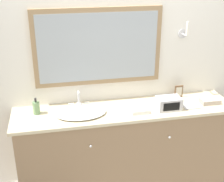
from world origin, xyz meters
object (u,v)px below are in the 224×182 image
object	(u,v)px
picture_frame	(179,91)
soap_bottle	(36,108)
sink_basin	(81,112)
appliance_box	(169,103)

from	to	relation	value
picture_frame	soap_bottle	bearing A→B (deg)	-176.59
soap_bottle	picture_frame	distance (m)	1.45
sink_basin	soap_bottle	size ratio (longest dim) A/B	2.91
sink_basin	picture_frame	xyz separation A→B (m)	(1.04, 0.17, 0.05)
sink_basin	soap_bottle	xyz separation A→B (m)	(-0.40, 0.09, 0.04)
sink_basin	appliance_box	world-z (taller)	sink_basin
sink_basin	picture_frame	bearing A→B (deg)	9.51
sink_basin	picture_frame	distance (m)	1.06
sink_basin	appliance_box	bearing A→B (deg)	-4.57
picture_frame	sink_basin	bearing A→B (deg)	-170.49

